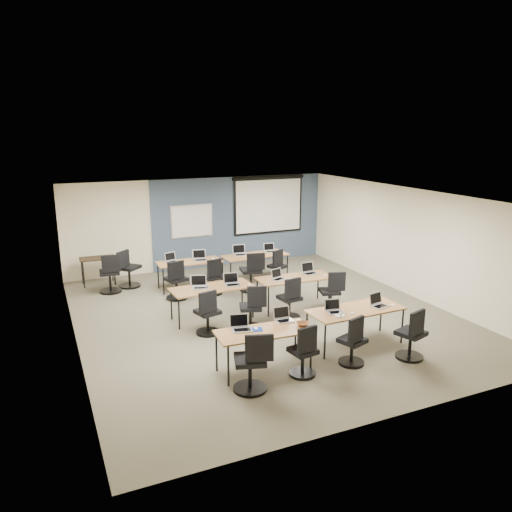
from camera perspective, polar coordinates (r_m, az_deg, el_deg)
name	(u,v)px	position (r m, az deg, el deg)	size (l,w,h in m)	color
floor	(264,315)	(11.38, 0.87, -6.81)	(8.00, 9.00, 0.02)	#6B6354
ceiling	(264,197)	(10.70, 0.92, 6.80)	(8.00, 9.00, 0.02)	white
wall_back	(201,223)	(15.07, -6.32, 3.73)	(8.00, 0.04, 2.70)	beige
wall_front	(399,332)	(7.33, 15.98, -8.31)	(8.00, 0.04, 2.70)	beige
wall_left	(71,279)	(10.02, -20.37, -2.53)	(0.04, 9.00, 2.70)	beige
wall_right	(408,242)	(13.11, 16.98, 1.58)	(0.04, 9.00, 2.70)	beige
blue_accent_panel	(240,221)	(15.46, -1.86, 4.08)	(5.50, 0.04, 2.70)	#3D5977
whiteboard	(192,221)	(14.89, -7.34, 3.96)	(1.28, 0.03, 0.98)	silver
projector_screen	(269,202)	(15.69, 1.45, 6.22)	(2.40, 0.10, 1.82)	black
training_table_front_left	(264,333)	(8.70, 0.93, -8.84)	(1.67, 0.70, 0.73)	brown
training_table_front_right	(356,311)	(9.88, 11.32, -6.19)	(1.89, 0.79, 0.73)	brown
training_table_mid_left	(212,289)	(11.02, -5.06, -3.78)	(1.81, 0.75, 0.73)	olive
training_table_mid_right	(295,279)	(11.71, 4.45, -2.68)	(1.77, 0.74, 0.73)	olive
training_table_back_left	(190,263)	(13.20, -7.61, -0.82)	(1.68, 0.70, 0.73)	#A66B2F
training_table_back_right	(255,256)	(13.76, -0.11, -0.04)	(1.81, 0.75, 0.73)	#995D32
laptop_0	(241,326)	(8.71, -1.74, -8.00)	(0.34, 0.29, 0.26)	#ACACB3
mouse_0	(256,328)	(8.74, 0.01, -8.28)	(0.06, 0.10, 0.04)	white
task_chair_0	(252,367)	(8.13, -0.43, -12.55)	(0.57, 0.55, 1.03)	black
laptop_1	(283,317)	(9.11, 3.15, -7.01)	(0.32, 0.27, 0.24)	silver
mouse_1	(299,320)	(9.12, 4.93, -7.34)	(0.06, 0.10, 0.04)	white
task_chair_1	(304,355)	(8.63, 5.49, -11.22)	(0.46, 0.46, 0.95)	black
laptop_2	(334,309)	(9.61, 8.96, -6.03)	(0.31, 0.27, 0.24)	#A2A1AE
mouse_2	(352,313)	(9.61, 10.95, -6.41)	(0.06, 0.10, 0.04)	white
task_chair_2	(353,345)	(9.14, 11.01, -9.93)	(0.48, 0.47, 0.95)	black
laptop_3	(378,303)	(10.10, 13.80, -5.24)	(0.33, 0.28, 0.25)	#B1B1B1
mouse_3	(392,305)	(10.21, 15.31, -5.42)	(0.06, 0.09, 0.03)	white
task_chair_3	(412,338)	(9.61, 17.39, -8.97)	(0.52, 0.51, 0.99)	black
laptop_4	(200,285)	(10.98, -6.44, -3.29)	(0.35, 0.30, 0.27)	silver
mouse_4	(212,290)	(10.75, -5.08, -3.95)	(0.06, 0.09, 0.03)	white
task_chair_4	(208,316)	(10.28, -5.54, -6.85)	(0.49, 0.49, 0.97)	black
laptop_5	(232,282)	(11.12, -2.73, -2.99)	(0.34, 0.29, 0.26)	silver
mouse_5	(249,285)	(11.10, -0.76, -3.28)	(0.07, 0.11, 0.04)	white
task_chair_5	(252,311)	(10.49, -0.44, -6.32)	(0.51, 0.50, 0.98)	black
laptop_6	(278,277)	(11.53, 2.52, -2.38)	(0.31, 0.26, 0.24)	#B8B7BF
mouse_6	(290,279)	(11.56, 3.86, -2.60)	(0.06, 0.10, 0.04)	white
task_chair_6	(290,302)	(11.07, 3.93, -5.23)	(0.49, 0.49, 0.98)	black
laptop_7	(309,271)	(12.04, 6.11, -1.70)	(0.34, 0.29, 0.26)	silver
mouse_7	(325,275)	(11.90, 7.94, -2.21)	(0.06, 0.10, 0.03)	white
task_chair_7	(331,295)	(11.62, 8.60, -4.41)	(0.50, 0.49, 0.97)	black
laptop_8	(171,260)	(13.19, -9.68, -0.42)	(0.32, 0.27, 0.24)	#A8A8A9
mouse_8	(180,263)	(13.01, -8.65, -0.81)	(0.05, 0.09, 0.03)	white
task_chair_8	(176,283)	(12.44, -9.09, -3.08)	(0.53, 0.53, 1.01)	black
laptop_9	(200,258)	(13.27, -6.39, -0.18)	(0.35, 0.30, 0.27)	#B8B8C6
mouse_9	(213,259)	(13.31, -4.88, -0.34)	(0.06, 0.10, 0.04)	white
task_chair_9	(214,280)	(12.69, -4.88, -2.71)	(0.48, 0.48, 0.96)	black
laptop_10	(240,252)	(13.75, -1.84, 0.42)	(0.36, 0.31, 0.27)	#B8B7C6
mouse_10	(249,256)	(13.58, -0.78, 0.01)	(0.06, 0.10, 0.03)	white
task_chair_10	(252,275)	(12.90, -0.46, -2.17)	(0.58, 0.58, 1.05)	black
laptop_11	(270,250)	(14.08, 1.62, 0.73)	(0.31, 0.26, 0.24)	silver
mouse_11	(278,253)	(13.96, 2.51, 0.39)	(0.06, 0.10, 0.03)	white
task_chair_11	(277,269)	(13.61, 2.47, -1.49)	(0.50, 0.47, 0.96)	black
blue_mousepad	(255,329)	(8.72, -0.06, -8.40)	(0.24, 0.20, 0.01)	navy
snack_bowl	(303,324)	(8.92, 5.38, -7.74)	(0.24, 0.24, 0.06)	olive
snack_plate	(340,315)	(9.47, 9.53, -6.70)	(0.19, 0.19, 0.01)	white
coffee_cup	(341,314)	(9.43, 9.68, -6.58)	(0.06, 0.06, 0.06)	white
utility_table	(97,261)	(14.05, -17.67, -0.55)	(0.91, 0.51, 0.75)	black
spare_chair_a	(128,272)	(13.63, -14.44, -1.75)	(0.66, 0.56, 1.04)	black
spare_chair_b	(110,277)	(13.31, -16.31, -2.28)	(0.56, 0.56, 1.03)	black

